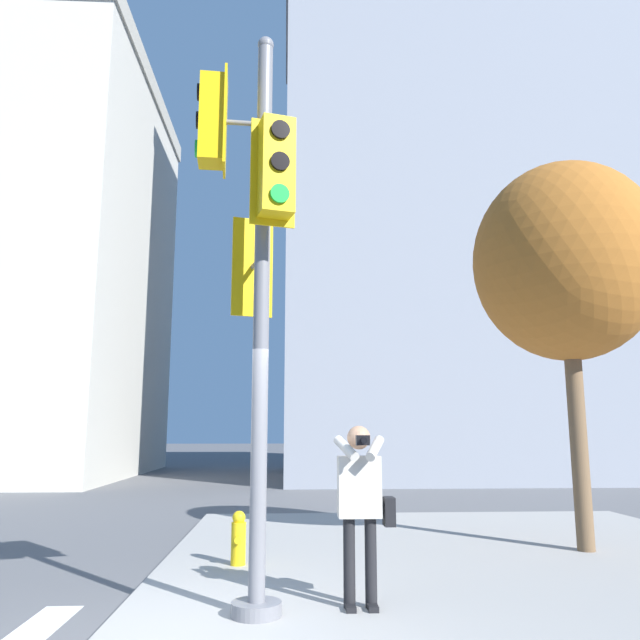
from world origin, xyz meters
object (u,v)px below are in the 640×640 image
traffic_signal_pole (251,245)px  fire_hydrant (238,538)px  street_tree (566,262)px  person_photographer (361,497)px

traffic_signal_pole → fire_hydrant: 3.70m
traffic_signal_pole → street_tree: 5.23m
traffic_signal_pole → person_photographer: bearing=11.0°
person_photographer → fire_hydrant: (-1.27, 1.91, -0.67)m
traffic_signal_pole → fire_hydrant: traffic_signal_pole is taller
fire_hydrant → street_tree: bearing=7.9°
person_photographer → street_tree: (3.33, 2.55, 3.02)m
traffic_signal_pole → person_photographer: size_ratio=3.40×
person_photographer → street_tree: bearing=37.4°
street_tree → traffic_signal_pole: bearing=-147.9°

